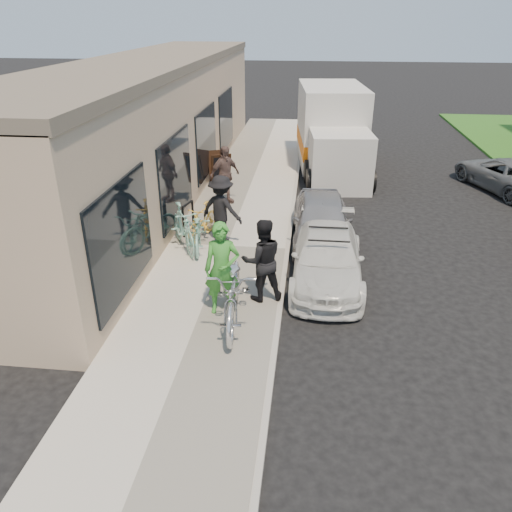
{
  "coord_description": "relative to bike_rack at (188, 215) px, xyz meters",
  "views": [
    {
      "loc": [
        0.04,
        -8.39,
        5.49
      ],
      "look_at": [
        -0.98,
        0.65,
        1.05
      ],
      "focal_mm": 35.0,
      "sensor_mm": 36.0,
      "label": 1
    }
  ],
  "objects": [
    {
      "name": "ground",
      "position": [
        3.13,
        -3.69,
        -0.67
      ],
      "size": [
        120.0,
        120.0,
        0.0
      ],
      "primitive_type": "plane",
      "color": "black",
      "rests_on": "ground"
    },
    {
      "name": "sidewalk",
      "position": [
        1.13,
        -0.69,
        -0.59
      ],
      "size": [
        3.0,
        34.0,
        0.15
      ],
      "primitive_type": "cube",
      "color": "#B5AFA3",
      "rests_on": "ground"
    },
    {
      "name": "curb",
      "position": [
        2.68,
        -0.69,
        -0.6
      ],
      "size": [
        0.12,
        34.0,
        0.13
      ],
      "primitive_type": "cube",
      "color": "#9F9B92",
      "rests_on": "ground"
    },
    {
      "name": "storefront",
      "position": [
        -2.11,
        4.3,
        1.46
      ],
      "size": [
        3.6,
        20.0,
        4.22
      ],
      "color": "tan",
      "rests_on": "ground"
    },
    {
      "name": "bike_rack",
      "position": [
        0.0,
        0.0,
        0.0
      ],
      "size": [
        0.19,
        0.6,
        0.86
      ],
      "rotation": [
        0.0,
        0.0,
        -0.24
      ],
      "color": "black",
      "rests_on": "sidewalk"
    },
    {
      "name": "sandwich_board",
      "position": [
        0.08,
        4.34,
        0.05
      ],
      "size": [
        0.89,
        0.89,
        1.1
      ],
      "rotation": [
        0.0,
        0.0,
        0.42
      ],
      "color": "black",
      "rests_on": "sidewalk"
    },
    {
      "name": "sedan_white",
      "position": [
        3.64,
        -1.92,
        -0.11
      ],
      "size": [
        1.61,
        3.87,
        1.16
      ],
      "rotation": [
        0.0,
        0.0,
        -0.01
      ],
      "color": "silver",
      "rests_on": "ground"
    },
    {
      "name": "sedan_silver",
      "position": [
        3.52,
        0.14,
        -0.03
      ],
      "size": [
        1.61,
        3.77,
        1.27
      ],
      "primitive_type": "imported",
      "rotation": [
        0.0,
        0.0,
        0.03
      ],
      "color": "gray",
      "rests_on": "ground"
    },
    {
      "name": "moving_truck",
      "position": [
        3.92,
        7.27,
        0.68
      ],
      "size": [
        2.86,
        6.36,
        3.04
      ],
      "rotation": [
        0.0,
        0.0,
        0.09
      ],
      "color": "beige",
      "rests_on": "ground"
    },
    {
      "name": "far_car_gray",
      "position": [
        9.79,
        5.3,
        -0.12
      ],
      "size": [
        3.09,
        4.35,
        1.1
      ],
      "primitive_type": "imported",
      "rotation": [
        0.0,
        0.0,
        3.5
      ],
      "color": "#57595C",
      "rests_on": "ground"
    },
    {
      "name": "tandem_bike",
      "position": [
        1.86,
        -4.05,
        0.13
      ],
      "size": [
        1.07,
        2.53,
        1.29
      ],
      "primitive_type": "imported",
      "rotation": [
        0.0,
        0.0,
        0.09
      ],
      "color": "silver",
      "rests_on": "sidewalk"
    },
    {
      "name": "woman_rider",
      "position": [
        1.59,
        -3.76,
        0.42
      ],
      "size": [
        0.72,
        0.51,
        1.88
      ],
      "primitive_type": "imported",
      "rotation": [
        0.0,
        0.0,
        0.09
      ],
      "color": "#368B2E",
      "rests_on": "sidewalk"
    },
    {
      "name": "man_standing",
      "position": [
        2.29,
        -3.16,
        0.36
      ],
      "size": [
        1.02,
        0.9,
        1.75
      ],
      "primitive_type": "imported",
      "rotation": [
        0.0,
        0.0,
        3.46
      ],
      "color": "black",
      "rests_on": "sidewalk"
    },
    {
      "name": "cruiser_bike_a",
      "position": [
        0.1,
        -0.95,
        0.04
      ],
      "size": [
        1.35,
        1.87,
        1.11
      ],
      "primitive_type": "imported",
      "rotation": [
        0.0,
        0.0,
        0.51
      ],
      "color": "#81C0AD",
      "rests_on": "sidewalk"
    },
    {
      "name": "cruiser_bike_b",
      "position": [
        0.46,
        -0.88,
        -0.05
      ],
      "size": [
        0.95,
        1.86,
        0.93
      ],
      "primitive_type": "imported",
      "rotation": [
        0.0,
        0.0,
        0.19
      ],
      "color": "#81C0AD",
      "rests_on": "sidewalk"
    },
    {
      "name": "cruiser_bike_c",
      "position": [
        0.44,
        -0.25,
        -0.06
      ],
      "size": [
        0.83,
        1.59,
        0.92
      ],
      "primitive_type": "imported",
      "rotation": [
        0.0,
        0.0,
        -0.28
      ],
      "color": "gold",
      "rests_on": "sidewalk"
    },
    {
      "name": "bystander_a",
      "position": [
        0.97,
        -0.37,
        0.35
      ],
      "size": [
        1.28,
        1.02,
        1.74
      ],
      "primitive_type": "imported",
      "rotation": [
        0.0,
        0.0,
        2.76
      ],
      "color": "black",
      "rests_on": "sidewalk"
    },
    {
      "name": "bystander_b",
      "position": [
        0.58,
        2.46,
        0.38
      ],
      "size": [
        1.05,
        1.05,
        1.79
      ],
      "primitive_type": "imported",
      "rotation": [
        0.0,
        0.0,
        0.78
      ],
      "color": "brown",
      "rests_on": "sidewalk"
    }
  ]
}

